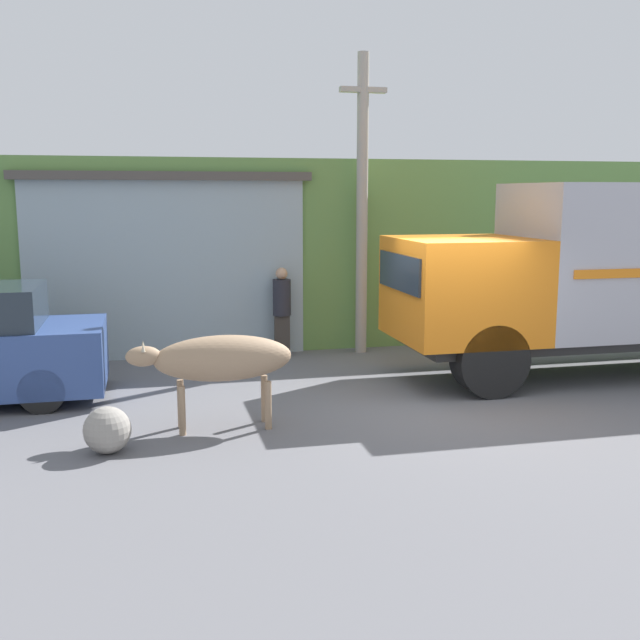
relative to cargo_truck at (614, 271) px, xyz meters
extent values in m
plane|color=slate|center=(-3.47, -1.02, -1.82)|extent=(60.00, 60.00, 0.00)
cube|color=#608C47|center=(-3.47, 6.52, 0.08)|extent=(32.00, 6.71, 3.79)
cube|color=#99ADB7|center=(-7.40, 4.29, -0.13)|extent=(5.22, 2.40, 3.36)
cube|color=#4C4742|center=(-7.40, 4.29, 1.63)|extent=(5.52, 2.70, 0.16)
cube|color=#2D2D2D|center=(-0.26, 0.03, -1.15)|extent=(6.61, 1.77, 0.18)
cube|color=orange|center=(-2.77, 0.03, -0.23)|extent=(2.16, 2.21, 1.65)
cube|color=#232D38|center=(-3.87, 0.03, 0.07)|extent=(0.04, 1.88, 0.58)
cylinder|color=black|center=(-2.67, -0.83, -1.24)|extent=(1.16, 0.49, 1.16)
ellipsoid|color=#9E7F60|center=(-6.86, -1.53, -0.85)|extent=(1.83, 0.62, 0.62)
ellipsoid|color=#9E7F60|center=(-7.89, -1.53, -0.77)|extent=(0.46, 0.27, 0.27)
cone|color=#B7AD93|center=(-7.89, -1.63, -0.64)|extent=(0.06, 0.06, 0.11)
cone|color=#B7AD93|center=(-7.89, -1.42, -0.64)|extent=(0.06, 0.06, 0.11)
cylinder|color=#9E7F60|center=(-7.42, -1.69, -1.49)|extent=(0.09, 0.09, 0.66)
cylinder|color=#9E7F60|center=(-7.42, -1.36, -1.49)|extent=(0.09, 0.09, 0.66)
cylinder|color=#9E7F60|center=(-6.29, -1.69, -1.49)|extent=(0.09, 0.09, 0.66)
cylinder|color=#9E7F60|center=(-6.29, -1.36, -1.49)|extent=(0.09, 0.09, 0.66)
cylinder|color=black|center=(-9.33, -0.16, -1.49)|extent=(0.66, 0.30, 0.66)
cube|color=#38332D|center=(-5.27, 2.80, -1.42)|extent=(0.32, 0.23, 0.80)
cylinder|color=#26262D|center=(-5.27, 2.80, -0.67)|extent=(0.39, 0.39, 0.69)
sphere|color=tan|center=(-5.27, 2.80, -0.21)|extent=(0.23, 0.23, 0.23)
cylinder|color=#9E998E|center=(-3.69, 2.77, 1.05)|extent=(0.22, 0.22, 5.74)
cube|color=#9E998E|center=(-3.69, 2.77, 3.23)|extent=(0.90, 0.18, 0.10)
sphere|color=gray|center=(-8.35, -2.17, -1.53)|extent=(0.58, 0.58, 0.58)
camera|label=1|loc=(-7.83, -11.26, 1.31)|focal=42.00mm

